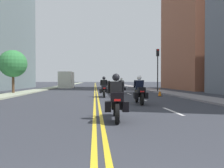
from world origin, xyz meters
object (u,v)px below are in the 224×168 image
object	(u,v)px
parked_truck	(67,81)
motorcycle_3	(121,87)
motorcycle_1	(139,92)
street_tree_1	(13,64)
motorcycle_2	(104,89)
motorcycle_0	(116,101)
traffic_cone_0	(160,92)
traffic_light_near	(158,62)

from	to	relation	value
parked_truck	motorcycle_3	bearing A→B (deg)	-66.24
motorcycle_1	motorcycle_3	bearing A→B (deg)	89.96
motorcycle_1	street_tree_1	world-z (taller)	street_tree_1
motorcycle_2	motorcycle_1	bearing A→B (deg)	-70.93
motorcycle_2	parked_truck	distance (m)	22.79
motorcycle_0	motorcycle_1	world-z (taller)	motorcycle_1
motorcycle_0	traffic_cone_0	bearing A→B (deg)	68.85
traffic_cone_0	street_tree_1	size ratio (longest dim) A/B	0.17
traffic_cone_0	parked_truck	bearing A→B (deg)	115.77
traffic_light_near	motorcycle_1	bearing A→B (deg)	-110.92
motorcycle_0	street_tree_1	size ratio (longest dim) A/B	0.52
motorcycle_1	parked_truck	world-z (taller)	parked_truck
motorcycle_1	traffic_cone_0	world-z (taller)	motorcycle_1
traffic_light_near	street_tree_1	world-z (taller)	traffic_light_near
motorcycle_3	motorcycle_2	bearing A→B (deg)	-113.85
motorcycle_0	motorcycle_1	bearing A→B (deg)	72.40
motorcycle_2	motorcycle_3	size ratio (longest dim) A/B	0.97
motorcycle_1	traffic_light_near	size ratio (longest dim) A/B	0.47
motorcycle_2	motorcycle_0	bearing A→B (deg)	-89.59
motorcycle_0	motorcycle_1	xyz separation A→B (m)	(1.79, 4.80, 0.01)
motorcycle_0	traffic_light_near	xyz separation A→B (m)	(6.29, 16.56, 2.69)
motorcycle_3	street_tree_1	bearing A→B (deg)	179.60
motorcycle_2	street_tree_1	world-z (taller)	street_tree_1
motorcycle_2	motorcycle_3	distance (m)	5.01
traffic_light_near	parked_truck	size ratio (longest dim) A/B	0.74
traffic_light_near	street_tree_1	xyz separation A→B (m)	(-14.98, -1.92, -0.39)
traffic_cone_0	street_tree_1	xyz separation A→B (m)	(-13.41, 4.08, 2.60)
motorcycle_0	street_tree_1	bearing A→B (deg)	123.63
traffic_cone_0	parked_truck	xyz separation A→B (m)	(-10.43, 21.60, 0.91)
motorcycle_2	traffic_light_near	world-z (taller)	traffic_light_near
motorcycle_1	traffic_cone_0	size ratio (longest dim) A/B	3.12
motorcycle_0	motorcycle_3	world-z (taller)	motorcycle_3
street_tree_1	parked_truck	world-z (taller)	street_tree_1
motorcycle_1	motorcycle_3	world-z (taller)	motorcycle_1
traffic_light_near	street_tree_1	size ratio (longest dim) A/B	1.13
motorcycle_0	parked_truck	size ratio (longest dim) A/B	0.34
motorcycle_2	traffic_cone_0	xyz separation A→B (m)	(4.71, 0.46, -0.30)
traffic_light_near	parked_truck	bearing A→B (deg)	127.59
motorcycle_0	traffic_light_near	bearing A→B (deg)	72.12
parked_truck	traffic_light_near	bearing A→B (deg)	-52.41
motorcycle_0	motorcycle_2	xyz separation A→B (m)	(0.01, 10.10, 0.01)
traffic_cone_0	street_tree_1	bearing A→B (deg)	163.08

